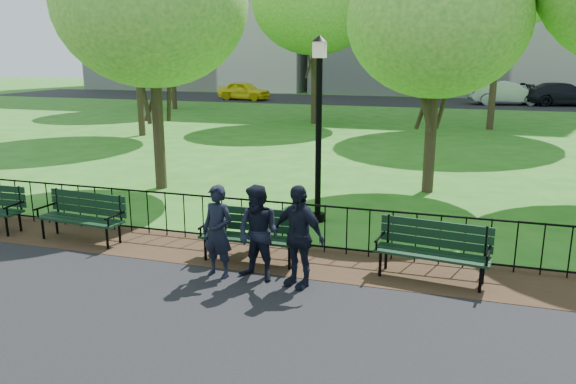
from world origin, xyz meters
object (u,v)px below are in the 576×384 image
(sedan_silver, at_px, (507,93))
(park_bench_main, at_px, (240,228))
(lamppost, at_px, (319,123))
(tree_near_e, at_px, (438,21))
(taxi, at_px, (244,91))
(park_bench_left_a, at_px, (83,212))
(park_bench_right_a, at_px, (433,245))
(sedan_dark, at_px, (563,94))
(tree_far_c, at_px, (315,0))
(person_left, at_px, (218,232))
(person_right, at_px, (298,236))
(tree_near_w, at_px, (151,4))
(person_mid, at_px, (259,234))

(sedan_silver, bearing_deg, park_bench_main, 157.92)
(lamppost, distance_m, sedan_silver, 30.96)
(tree_near_e, distance_m, taxi, 29.84)
(park_bench_main, relative_size, park_bench_left_a, 0.98)
(park_bench_right_a, relative_size, tree_near_e, 0.30)
(tree_near_e, bearing_deg, park_bench_left_a, -135.30)
(park_bench_main, distance_m, sedan_dark, 35.01)
(sedan_silver, bearing_deg, taxi, 83.52)
(tree_far_c, distance_m, person_left, 20.90)
(person_right, xyz_separation_m, sedan_dark, (8.58, 34.34, -0.04))
(tree_near_w, bearing_deg, lamppost, -19.74)
(tree_near_e, distance_m, sedan_silver, 27.46)
(sedan_silver, xyz_separation_m, sedan_dark, (3.61, 0.48, -0.05))
(park_bench_main, relative_size, person_mid, 1.15)
(tree_near_w, height_order, person_left, tree_near_w)
(park_bench_right_a, height_order, sedan_silver, sedan_silver)
(lamppost, relative_size, taxi, 0.96)
(taxi, bearing_deg, lamppost, -146.09)
(tree_near_w, bearing_deg, tree_near_e, 14.02)
(lamppost, bearing_deg, tree_near_e, 58.71)
(sedan_dark, bearing_deg, person_right, 151.83)
(sedan_dark, bearing_deg, person_left, 149.79)
(tree_near_w, distance_m, person_right, 8.35)
(park_bench_left_a, distance_m, lamppost, 4.97)
(park_bench_right_a, xyz_separation_m, sedan_dark, (6.61, 33.43, 0.20))
(tree_near_w, bearing_deg, person_mid, -47.51)
(tree_far_c, height_order, sedan_silver, tree_far_c)
(tree_far_c, xyz_separation_m, person_mid, (4.37, -19.84, -5.21))
(park_bench_right_a, distance_m, tree_far_c, 20.92)
(park_bench_left_a, relative_size, tree_near_w, 0.27)
(park_bench_main, bearing_deg, park_bench_right_a, 1.88)
(park_bench_main, distance_m, person_right, 1.49)
(person_left, distance_m, sedan_dark, 35.76)
(park_bench_main, height_order, tree_near_w, tree_near_w)
(lamppost, height_order, sedan_dark, lamppost)
(park_bench_right_a, xyz_separation_m, tree_near_w, (-7.29, 4.23, 4.11))
(lamppost, bearing_deg, park_bench_main, -104.60)
(taxi, height_order, sedan_dark, sedan_dark)
(tree_near_w, bearing_deg, person_right, -43.98)
(park_bench_right_a, bearing_deg, sedan_dark, 86.05)
(tree_near_w, relative_size, person_right, 4.21)
(park_bench_right_a, xyz_separation_m, taxi, (-15.72, 31.33, 0.12))
(tree_near_e, xyz_separation_m, tree_far_c, (-6.52, 13.03, 1.73))
(person_right, height_order, sedan_silver, sedan_silver)
(park_bench_main, relative_size, sedan_silver, 0.36)
(park_bench_right_a, relative_size, person_mid, 1.19)
(lamppost, bearing_deg, taxi, 114.58)
(park_bench_left_a, height_order, tree_near_e, tree_near_e)
(sedan_silver, relative_size, sedan_dark, 0.93)
(park_bench_right_a, distance_m, sedan_silver, 33.08)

